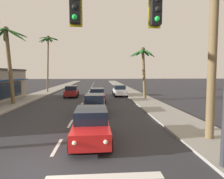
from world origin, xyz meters
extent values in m
plane|color=#2D2D33|center=(0.00, 0.00, 0.00)|extent=(220.00, 220.00, 0.00)
cube|color=gray|center=(7.80, 20.00, 0.07)|extent=(3.20, 110.00, 0.14)
cube|color=gray|center=(-7.80, 20.00, 0.07)|extent=(3.20, 110.00, 0.14)
cube|color=silver|center=(0.00, 2.06, 0.00)|extent=(0.16, 2.00, 0.01)
cube|color=silver|center=(0.00, 6.07, 0.00)|extent=(0.16, 2.00, 0.01)
cube|color=silver|center=(0.00, 10.08, 0.00)|extent=(0.16, 2.00, 0.01)
cube|color=silver|center=(0.00, 14.09, 0.00)|extent=(0.16, 2.00, 0.01)
cube|color=silver|center=(0.00, 18.10, 0.00)|extent=(0.16, 2.00, 0.01)
cube|color=silver|center=(0.00, 22.12, 0.00)|extent=(0.16, 2.00, 0.01)
cube|color=silver|center=(0.00, 26.13, 0.00)|extent=(0.16, 2.00, 0.01)
cube|color=silver|center=(0.00, 30.14, 0.00)|extent=(0.16, 2.00, 0.01)
cube|color=silver|center=(0.00, 34.15, 0.00)|extent=(0.16, 2.00, 0.01)
cube|color=silver|center=(0.00, 38.16, 0.00)|extent=(0.16, 2.00, 0.01)
cube|color=silver|center=(0.00, 42.17, 0.00)|extent=(0.16, 2.00, 0.01)
cube|color=silver|center=(0.00, 46.18, 0.00)|extent=(0.16, 2.00, 0.01)
cube|color=silver|center=(0.00, 50.20, 0.00)|extent=(0.16, 2.00, 0.01)
cube|color=silver|center=(0.00, 54.21, 0.00)|extent=(0.16, 2.00, 0.01)
cube|color=silver|center=(0.00, 58.22, 0.00)|extent=(0.16, 2.00, 0.01)
cube|color=silver|center=(0.00, 62.23, 0.00)|extent=(0.16, 2.00, 0.01)
cube|color=silver|center=(0.00, 66.24, 0.00)|extent=(0.16, 2.00, 0.01)
cube|color=silver|center=(2.20, -0.60, 0.00)|extent=(4.00, 0.44, 0.01)
cube|color=black|center=(3.90, -0.45, 5.53)|extent=(0.32, 0.26, 0.92)
sphere|color=black|center=(3.90, -0.59, 5.53)|extent=(0.17, 0.17, 0.17)
sphere|color=#1EE54C|center=(3.90, -0.59, 5.23)|extent=(0.17, 0.17, 0.17)
cube|color=yellow|center=(3.90, -0.28, 5.53)|extent=(0.42, 0.03, 1.04)
cube|color=black|center=(1.29, -0.45, 5.53)|extent=(0.32, 0.26, 0.92)
sphere|color=black|center=(1.29, -0.59, 5.53)|extent=(0.17, 0.17, 0.17)
sphere|color=#1EE54C|center=(1.29, -0.59, 5.23)|extent=(0.17, 0.17, 0.17)
cube|color=yellow|center=(1.29, -0.28, 5.53)|extent=(0.42, 0.03, 1.04)
cube|color=red|center=(1.61, 2.74, 0.68)|extent=(1.85, 4.33, 0.72)
cube|color=black|center=(1.61, 2.89, 1.36)|extent=(1.64, 2.23, 0.64)
cylinder|color=black|center=(2.50, 1.34, 0.32)|extent=(0.23, 0.64, 0.64)
cylinder|color=black|center=(0.78, 1.31, 0.32)|extent=(0.23, 0.64, 0.64)
cylinder|color=black|center=(2.45, 4.18, 0.32)|extent=(0.23, 0.64, 0.64)
cylinder|color=black|center=(0.72, 4.15, 0.32)|extent=(0.23, 0.64, 0.64)
sphere|color=#F9EFC6|center=(2.28, 0.59, 0.76)|extent=(0.18, 0.18, 0.18)
sphere|color=#F9EFC6|center=(1.04, 0.56, 0.76)|extent=(0.18, 0.18, 0.18)
cube|color=red|center=(2.23, 4.92, 0.78)|extent=(0.24, 0.06, 0.20)
cube|color=red|center=(0.91, 4.89, 0.78)|extent=(0.24, 0.06, 0.20)
cube|color=black|center=(1.62, 9.09, 0.68)|extent=(1.94, 4.37, 0.72)
cube|color=black|center=(1.63, 9.24, 1.36)|extent=(1.69, 2.27, 0.64)
cylinder|color=black|center=(2.42, 7.64, 0.32)|extent=(0.25, 0.65, 0.64)
cylinder|color=black|center=(0.70, 7.71, 0.32)|extent=(0.25, 0.65, 0.64)
cylinder|color=black|center=(2.54, 10.48, 0.32)|extent=(0.25, 0.65, 0.64)
cylinder|color=black|center=(0.82, 10.55, 0.32)|extent=(0.25, 0.65, 0.64)
sphere|color=#F9EFC6|center=(2.15, 6.90, 0.76)|extent=(0.18, 0.18, 0.18)
sphere|color=#F9EFC6|center=(0.91, 6.95, 0.76)|extent=(0.18, 0.18, 0.18)
cube|color=red|center=(2.37, 11.22, 0.78)|extent=(0.24, 0.07, 0.20)
cube|color=red|center=(1.05, 11.28, 0.78)|extent=(0.24, 0.07, 0.20)
cube|color=maroon|center=(1.74, 15.44, 0.68)|extent=(1.85, 4.34, 0.72)
cube|color=black|center=(1.74, 15.59, 1.36)|extent=(1.65, 2.23, 0.64)
cylinder|color=black|center=(2.63, 14.04, 0.32)|extent=(0.23, 0.64, 0.64)
cylinder|color=black|center=(0.91, 14.01, 0.32)|extent=(0.23, 0.64, 0.64)
cylinder|color=black|center=(2.57, 16.88, 0.32)|extent=(0.23, 0.64, 0.64)
cylinder|color=black|center=(0.85, 16.85, 0.32)|extent=(0.23, 0.64, 0.64)
sphere|color=#F9EFC6|center=(2.41, 13.29, 0.76)|extent=(0.18, 0.18, 0.18)
sphere|color=#F9EFC6|center=(1.17, 13.26, 0.76)|extent=(0.18, 0.18, 0.18)
cube|color=red|center=(2.36, 17.62, 0.78)|extent=(0.24, 0.07, 0.20)
cube|color=red|center=(1.04, 17.59, 0.78)|extent=(0.24, 0.07, 0.20)
cube|color=maroon|center=(-2.11, 20.53, 0.68)|extent=(1.94, 4.37, 0.72)
cube|color=black|center=(-2.10, 20.38, 1.36)|extent=(1.69, 2.27, 0.64)
cylinder|color=black|center=(-3.03, 21.92, 0.32)|extent=(0.25, 0.65, 0.64)
cylinder|color=black|center=(-1.30, 21.99, 0.32)|extent=(0.25, 0.65, 0.64)
cylinder|color=black|center=(-2.91, 19.08, 0.32)|extent=(0.25, 0.65, 0.64)
cylinder|color=black|center=(-1.19, 19.15, 0.32)|extent=(0.25, 0.65, 0.64)
sphere|color=#B2B2AD|center=(-2.82, 22.68, 0.76)|extent=(0.18, 0.18, 0.18)
sphere|color=#B2B2AD|center=(-1.58, 22.73, 0.76)|extent=(0.18, 0.18, 0.18)
cube|color=red|center=(-2.68, 18.35, 0.78)|extent=(0.24, 0.07, 0.20)
cube|color=red|center=(-1.36, 18.40, 0.78)|extent=(0.24, 0.07, 0.20)
cube|color=silver|center=(5.18, 21.18, 0.68)|extent=(1.84, 4.33, 0.72)
cube|color=black|center=(5.18, 21.33, 1.36)|extent=(1.64, 2.23, 0.64)
cylinder|color=black|center=(6.07, 19.77, 0.32)|extent=(0.23, 0.64, 0.64)
cylinder|color=black|center=(4.35, 19.74, 0.32)|extent=(0.23, 0.64, 0.64)
cylinder|color=black|center=(6.02, 22.61, 0.32)|extent=(0.23, 0.64, 0.64)
cylinder|color=black|center=(4.30, 22.58, 0.32)|extent=(0.23, 0.64, 0.64)
sphere|color=#B2B2AD|center=(5.84, 19.02, 0.76)|extent=(0.18, 0.18, 0.18)
sphere|color=#B2B2AD|center=(4.60, 19.00, 0.76)|extent=(0.18, 0.18, 0.18)
cube|color=red|center=(5.81, 23.35, 0.78)|extent=(0.24, 0.06, 0.20)
cube|color=red|center=(4.49, 23.33, 0.78)|extent=(0.24, 0.06, 0.20)
cylinder|color=brown|center=(-7.78, 14.13, 4.09)|extent=(0.83, 0.41, 8.20)
ellipsoid|color=#2D702D|center=(-6.91, 14.07, 7.63)|extent=(2.24, 0.51, 1.44)
ellipsoid|color=#2D702D|center=(-7.24, 15.11, 8.03)|extent=(1.83, 2.23, 0.65)
ellipsoid|color=#2D702D|center=(-7.50, 15.23, 7.92)|extent=(1.36, 2.40, 0.87)
ellipsoid|color=#2D702D|center=(-8.58, 15.13, 7.80)|extent=(1.55, 2.25, 1.11)
ellipsoid|color=#2D702D|center=(-7.65, 12.95, 8.00)|extent=(1.06, 2.50, 0.72)
ellipsoid|color=#2D702D|center=(-7.02, 13.45, 7.86)|extent=(2.21, 1.71, 0.99)
sphere|color=#4C4223|center=(-7.99, 14.13, 8.24)|extent=(0.60, 0.60, 0.60)
cylinder|color=brown|center=(-7.23, 26.79, 4.92)|extent=(0.71, 0.28, 9.85)
ellipsoid|color=#236028|center=(-6.12, 26.71, 9.71)|extent=(1.85, 0.55, 0.61)
ellipsoid|color=#236028|center=(-6.23, 27.23, 9.72)|extent=(1.79, 1.25, 0.58)
ellipsoid|color=#236028|center=(-6.92, 27.65, 9.63)|extent=(0.58, 1.82, 0.76)
ellipsoid|color=#236028|center=(-7.42, 27.58, 9.70)|extent=(1.19, 1.80, 0.63)
ellipsoid|color=#236028|center=(-7.75, 27.09, 9.48)|extent=(1.70, 1.00, 1.04)
ellipsoid|color=#236028|center=(-7.81, 26.70, 9.49)|extent=(1.71, 0.59, 1.03)
ellipsoid|color=#236028|center=(-7.59, 26.11, 9.70)|extent=(1.49, 1.64, 0.62)
ellipsoid|color=#236028|center=(-6.91, 25.93, 9.62)|extent=(0.61, 1.81, 0.78)
ellipsoid|color=#236028|center=(-6.44, 26.23, 9.48)|extent=(1.47, 1.45, 1.06)
sphere|color=#4C4223|center=(-7.01, 26.79, 9.90)|extent=(0.60, 0.60, 0.60)
cylinder|color=brown|center=(7.71, 2.35, 4.29)|extent=(0.52, 0.41, 8.58)
cylinder|color=brown|center=(8.00, 17.26, 3.30)|extent=(0.76, 0.37, 6.60)
ellipsoid|color=#236028|center=(8.64, 17.36, 6.19)|extent=(1.79, 0.61, 1.13)
ellipsoid|color=#236028|center=(8.39, 17.93, 6.30)|extent=(1.52, 1.66, 0.92)
ellipsoid|color=#236028|center=(7.53, 18.14, 6.35)|extent=(0.93, 1.93, 0.81)
ellipsoid|color=#236028|center=(6.97, 17.49, 6.22)|extent=(1.83, 0.87, 1.07)
ellipsoid|color=#236028|center=(7.02, 17.01, 6.15)|extent=(1.75, 0.90, 1.20)
ellipsoid|color=#236028|center=(7.44, 16.43, 6.30)|extent=(1.10, 1.86, 0.92)
ellipsoid|color=#236028|center=(8.20, 16.46, 6.28)|extent=(1.19, 1.82, 0.96)
sphere|color=#4C4223|center=(7.80, 17.26, 6.64)|extent=(0.60, 0.60, 0.60)
camera|label=1|loc=(2.04, -6.34, 3.50)|focal=28.63mm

